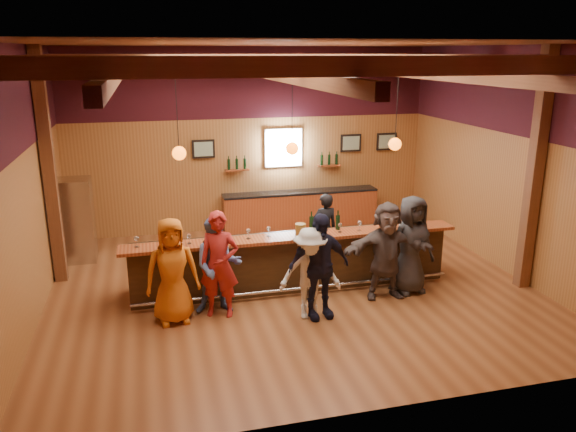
{
  "coord_description": "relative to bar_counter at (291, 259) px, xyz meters",
  "views": [
    {
      "loc": [
        -2.52,
        -9.68,
        4.37
      ],
      "look_at": [
        0.0,
        0.3,
        1.35
      ],
      "focal_mm": 35.0,
      "sensor_mm": 36.0,
      "label": 1
    }
  ],
  "objects": [
    {
      "name": "pendant_lights",
      "position": [
        -0.02,
        -0.15,
        2.19
      ],
      "size": [
        4.24,
        0.24,
        1.37
      ],
      "color": "black",
      "rests_on": "room"
    },
    {
      "name": "ice_bucket",
      "position": [
        0.1,
        -0.32,
        0.7
      ],
      "size": [
        0.2,
        0.2,
        0.22
      ],
      "primitive_type": "cylinder",
      "color": "olive",
      "rests_on": "bar_counter"
    },
    {
      "name": "glass_g",
      "position": [
        1.26,
        -0.34,
        0.73
      ],
      "size": [
        0.09,
        0.09,
        0.19
      ],
      "color": "silver",
      "rests_on": "bar_counter"
    },
    {
      "name": "customer_dark",
      "position": [
        2.09,
        -0.86,
        0.41
      ],
      "size": [
        0.99,
        0.72,
        1.86
      ],
      "primitive_type": "imported",
      "rotation": [
        0.0,
        0.0,
        0.15
      ],
      "color": "#2A2A2D",
      "rests_on": "ground"
    },
    {
      "name": "customer_white",
      "position": [
        -0.04,
        -1.44,
        0.28
      ],
      "size": [
        1.11,
        0.75,
        1.6
      ],
      "primitive_type": "imported",
      "rotation": [
        0.0,
        0.0,
        -0.16
      ],
      "color": "beige",
      "rests_on": "ground"
    },
    {
      "name": "bartender",
      "position": [
        0.96,
        0.86,
        0.26
      ],
      "size": [
        0.62,
        0.45,
        1.56
      ],
      "primitive_type": "imported",
      "rotation": [
        0.0,
        0.0,
        3.29
      ],
      "color": "black",
      "rests_on": "ground"
    },
    {
      "name": "wine_shelves",
      "position": [
        0.78,
        3.73,
        1.1
      ],
      "size": [
        3.0,
        0.18,
        0.3
      ],
      "color": "maroon",
      "rests_on": "room"
    },
    {
      "name": "back_bar_cabinet",
      "position": [
        1.18,
        3.57,
        -0.05
      ],
      "size": [
        4.0,
        0.52,
        0.95
      ],
      "color": "maroon",
      "rests_on": "ground"
    },
    {
      "name": "framed_pictures",
      "position": [
        1.65,
        3.79,
        1.58
      ],
      "size": [
        5.35,
        0.05,
        0.45
      ],
      "color": "black",
      "rests_on": "room"
    },
    {
      "name": "bar_counter",
      "position": [
        0.0,
        0.0,
        0.0
      ],
      "size": [
        6.3,
        1.07,
        1.11
      ],
      "color": "black",
      "rests_on": "ground"
    },
    {
      "name": "customer_navy",
      "position": [
        0.11,
        -1.45,
        0.4
      ],
      "size": [
        1.12,
        0.56,
        1.84
      ],
      "primitive_type": "imported",
      "rotation": [
        0.0,
        0.0,
        0.11
      ],
      "color": "black",
      "rests_on": "ground"
    },
    {
      "name": "glass_c",
      "position": [
        -1.52,
        -0.33,
        0.73
      ],
      "size": [
        0.09,
        0.09,
        0.2
      ],
      "color": "silver",
      "rests_on": "bar_counter"
    },
    {
      "name": "room",
      "position": [
        -0.02,
        -0.09,
        2.69
      ],
      "size": [
        9.04,
        9.0,
        4.52
      ],
      "color": "brown",
      "rests_on": "ground"
    },
    {
      "name": "customer_orange",
      "position": [
        -2.28,
        -1.02,
        0.38
      ],
      "size": [
        0.93,
        0.64,
        1.8
      ],
      "primitive_type": "imported",
      "rotation": [
        0.0,
        0.0,
        0.08
      ],
      "color": "#C65F12",
      "rests_on": "ground"
    },
    {
      "name": "bottle_a",
      "position": [
        0.36,
        -0.17,
        0.74
      ],
      "size": [
        0.09,
        0.09,
        0.39
      ],
      "color": "black",
      "rests_on": "bar_counter"
    },
    {
      "name": "bottle_b",
      "position": [
        0.88,
        -0.17,
        0.73
      ],
      "size": [
        0.08,
        0.08,
        0.37
      ],
      "color": "black",
      "rests_on": "bar_counter"
    },
    {
      "name": "customer_brown",
      "position": [
        1.54,
        -0.99,
        0.38
      ],
      "size": [
        1.72,
        0.68,
        1.81
      ],
      "primitive_type": "imported",
      "rotation": [
        0.0,
        0.0,
        -0.08
      ],
      "color": "#4D413E",
      "rests_on": "ground"
    },
    {
      "name": "glass_d",
      "position": [
        -0.87,
        -0.3,
        0.73
      ],
      "size": [
        0.09,
        0.09,
        0.19
      ],
      "color": "silver",
      "rests_on": "bar_counter"
    },
    {
      "name": "customer_redvest",
      "position": [
        -1.5,
        -0.97,
        0.4
      ],
      "size": [
        0.78,
        0.63,
        1.84
      ],
      "primitive_type": "imported",
      "rotation": [
        0.0,
        0.0,
        -0.32
      ],
      "color": "maroon",
      "rests_on": "ground"
    },
    {
      "name": "glass_a",
      "position": [
        -2.83,
        -0.26,
        0.73
      ],
      "size": [
        0.09,
        0.09,
        0.2
      ],
      "color": "silver",
      "rests_on": "bar_counter"
    },
    {
      "name": "stainless_fridge",
      "position": [
        -4.12,
        2.45,
        0.38
      ],
      "size": [
        0.7,
        0.7,
        1.8
      ],
      "primitive_type": "cube",
      "color": "silver",
      "rests_on": "ground"
    },
    {
      "name": "glass_f",
      "position": [
        0.87,
        -0.34,
        0.72
      ],
      "size": [
        0.08,
        0.08,
        0.18
      ],
      "color": "silver",
      "rests_on": "bar_counter"
    },
    {
      "name": "customer_denim",
      "position": [
        -1.5,
        -0.85,
        0.33
      ],
      "size": [
        0.9,
        0.74,
        1.71
      ],
      "primitive_type": "imported",
      "rotation": [
        0.0,
        0.0,
        -0.12
      ],
      "color": "#536AA6",
      "rests_on": "ground"
    },
    {
      "name": "glass_e",
      "position": [
        -0.49,
        -0.25,
        0.72
      ],
      "size": [
        0.08,
        0.08,
        0.19
      ],
      "color": "silver",
      "rests_on": "bar_counter"
    },
    {
      "name": "glass_h",
      "position": [
        2.07,
        -0.37,
        0.7
      ],
      "size": [
        0.07,
        0.07,
        0.16
      ],
      "color": "silver",
      "rests_on": "bar_counter"
    },
    {
      "name": "window",
      "position": [
        0.78,
        3.8,
        1.53
      ],
      "size": [
        0.95,
        0.09,
        0.95
      ],
      "color": "silver",
      "rests_on": "room"
    },
    {
      "name": "glass_b",
      "position": [
        -1.93,
        -0.31,
        0.72
      ],
      "size": [
        0.08,
        0.08,
        0.18
      ],
      "color": "silver",
      "rests_on": "bar_counter"
    }
  ]
}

